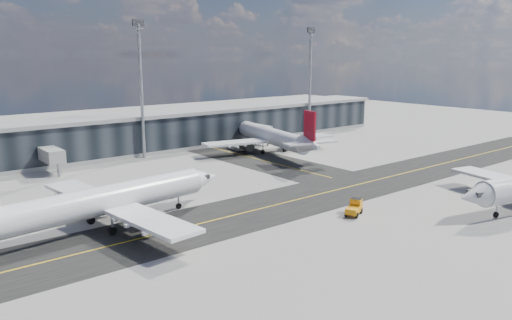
# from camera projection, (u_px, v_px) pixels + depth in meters

# --- Properties ---
(ground) EXTENTS (300.00, 300.00, 0.00)m
(ground) POSITION_uv_depth(u_px,v_px,m) (298.00, 210.00, 71.34)
(ground) COLOR gray
(ground) RESTS_ON ground
(taxiway_lanes) EXTENTS (180.00, 63.00, 0.03)m
(taxiway_lanes) POSITION_uv_depth(u_px,v_px,m) (270.00, 190.00, 81.91)
(taxiway_lanes) COLOR black
(taxiway_lanes) RESTS_ON ground
(terminal_concourse) EXTENTS (152.00, 19.80, 8.80)m
(terminal_concourse) POSITION_uv_depth(u_px,v_px,m) (130.00, 135.00, 112.28)
(terminal_concourse) COLOR black
(terminal_concourse) RESTS_ON ground
(floodlight_masts) EXTENTS (102.50, 0.70, 28.90)m
(floodlight_masts) POSITION_uv_depth(u_px,v_px,m) (141.00, 85.00, 104.59)
(floodlight_masts) COLOR gray
(floodlight_masts) RESTS_ON ground
(airliner_af) EXTENTS (37.50, 32.03, 11.10)m
(airliner_af) POSITION_uv_depth(u_px,v_px,m) (102.00, 201.00, 63.14)
(airliner_af) COLOR white
(airliner_af) RESTS_ON ground
(airliner_redtail) EXTENTS (31.81, 37.04, 11.05)m
(airliner_redtail) POSITION_uv_depth(u_px,v_px,m) (273.00, 137.00, 112.31)
(airliner_redtail) COLOR white
(airliner_redtail) RESTS_ON ground
(baggage_tug) EXTENTS (3.79, 2.90, 2.14)m
(baggage_tug) POSITION_uv_depth(u_px,v_px,m) (355.00, 207.00, 69.29)
(baggage_tug) COLOR orange
(baggage_tug) RESTS_ON ground
(service_van) EXTENTS (2.75, 5.48, 1.49)m
(service_van) POSITION_uv_depth(u_px,v_px,m) (237.00, 147.00, 116.55)
(service_van) COLOR white
(service_van) RESTS_ON ground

